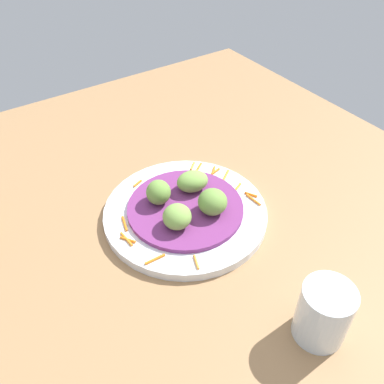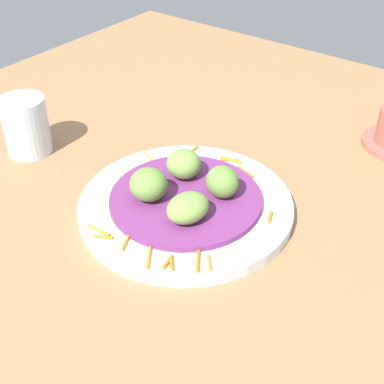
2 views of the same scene
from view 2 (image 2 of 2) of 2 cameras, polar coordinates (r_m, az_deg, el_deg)
The scene contains 9 objects.
table_surface at distance 74.12cm, azimuth 0.25°, elevation -0.44°, with size 110.00×110.00×2.00cm, color #936D47.
main_plate at distance 69.45cm, azimuth -0.67°, elevation -1.49°, with size 27.48×27.48×1.53cm, color silver.
cabbage_bed at distance 68.75cm, azimuth -0.67°, elevation -0.72°, with size 19.45×19.45×0.80cm, color #702D6B.
carrot_garnish at distance 67.29cm, azimuth -1.06°, elevation -1.88°, with size 22.67×24.61×0.40cm.
guac_scoop_left at distance 67.26cm, azimuth -4.61°, elevation 0.81°, with size 4.89×4.78×4.13cm, color olive.
guac_scoop_center at distance 63.81cm, azimuth -0.45°, elevation -1.68°, with size 4.31×5.52×3.41cm, color #759E47.
guac_scoop_right at distance 67.68cm, azimuth 3.21°, elevation 1.08°, with size 4.43×4.11×4.04cm, color olive.
guac_scoop_back at distance 71.20cm, azimuth -0.90°, elevation 2.97°, with size 4.55×4.71×3.78cm, color #759E47.
water_glass at distance 83.55cm, azimuth -17.11°, elevation 6.71°, with size 6.70×6.70×8.57cm, color silver.
Camera 2 is at (35.57, -47.76, 45.14)cm, focal length 50.60 mm.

